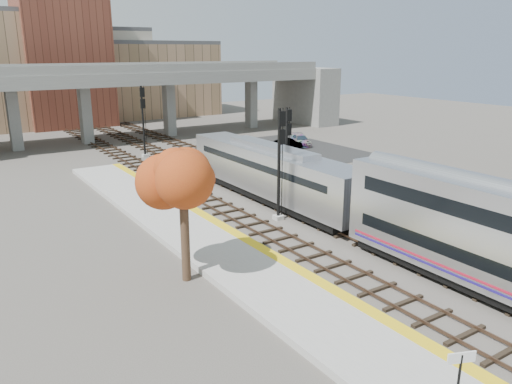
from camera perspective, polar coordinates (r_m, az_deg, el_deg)
ground at (r=28.74m, az=14.44°, el=-7.35°), size 160.00×160.00×0.00m
platform at (r=24.21m, az=2.50°, el=-10.94°), size 4.50×60.00×0.35m
yellow_strip at (r=25.18m, az=6.08°, el=-9.45°), size 0.70×60.00×0.01m
tracks at (r=38.16m, az=1.60°, el=-0.89°), size 10.70×95.00×0.25m
overpass at (r=67.47m, az=-11.63°, el=11.10°), size 54.00×12.00×9.50m
buildings_far at (r=86.76m, az=-19.47°, el=12.91°), size 43.00×21.00×20.60m
parking_lot at (r=57.82m, az=3.53°, el=4.84°), size 14.00×18.00×0.04m
locomotive at (r=37.58m, az=1.76°, el=2.32°), size 3.02×19.05×4.10m
signal_mast_near at (r=32.91m, az=2.70°, el=3.11°), size 0.60×0.64×7.52m
signal_mast_mid at (r=39.09m, az=3.55°, el=4.52°), size 0.60×0.64×6.91m
signal_mast_far at (r=54.55m, az=-12.76°, el=7.86°), size 0.60×0.64×7.53m
station_sign at (r=16.74m, az=22.26°, el=-18.46°), size 0.85×0.38×2.27m
tree at (r=23.81m, az=-8.40°, el=2.02°), size 3.60×3.60×7.36m
car_a at (r=52.25m, az=3.30°, el=4.27°), size 2.35×3.38×1.07m
car_b at (r=58.73m, az=3.71°, el=5.57°), size 2.49×3.51×1.10m
car_c at (r=60.49m, az=5.12°, el=5.92°), size 3.26×4.67×1.26m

